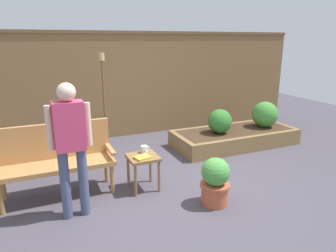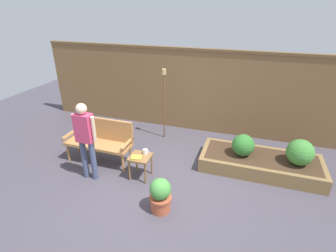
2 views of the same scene
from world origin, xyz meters
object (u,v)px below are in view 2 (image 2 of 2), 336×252
Objects in this scene: cup_on_table at (145,152)px; shrub_near_bench at (243,145)px; potted_boxwood at (160,195)px; shrub_far_corner at (300,152)px; garden_bench at (100,137)px; side_table at (140,160)px; tiki_torch at (164,92)px; book_on_table at (137,157)px; person_by_bench at (85,135)px.

shrub_near_bench is at bearing 25.85° from cup_on_table.
cup_on_table is 0.30× the size of shrub_near_bench.
potted_boxwood is 1.20× the size of shrub_far_corner.
garden_bench reaches higher than shrub_far_corner.
tiki_torch is at bearing 93.92° from side_table.
garden_bench reaches higher than book_on_table.
book_on_table is at bearing -112.86° from side_table.
cup_on_table is 1.16m from person_by_bench.
garden_bench is at bearing -123.87° from tiki_torch.
side_table is 0.79× the size of potted_boxwood.
cup_on_table is 0.22× the size of potted_boxwood.
shrub_near_bench reaches higher than book_on_table.
shrub_far_corner is at bearing 18.65° from side_table.
shrub_near_bench is at bearing 12.44° from garden_bench.
potted_boxwood is at bearing -14.53° from person_by_bench.
book_on_table is 3.13m from shrub_far_corner.
side_table is 1.13m from person_by_bench.
potted_boxwood is at bearing -72.29° from tiki_torch.
potted_boxwood is (0.72, -0.66, -0.18)m from book_on_table.
cup_on_table is at bearing -154.15° from shrub_near_bench.
shrub_near_bench is at bearing 55.81° from potted_boxwood.
person_by_bench is (-3.84, -1.30, 0.38)m from shrub_far_corner.
person_by_bench reaches higher than cup_on_table.
book_on_table is (-0.04, -0.09, 0.10)m from side_table.
potted_boxwood reaches higher than cup_on_table.
potted_boxwood is at bearing -54.29° from cup_on_table.
tiki_torch is (0.96, 1.43, 0.66)m from garden_bench.
person_by_bench is at bearing -154.94° from shrub_near_bench.
shrub_near_bench is (1.17, 1.72, 0.21)m from potted_boxwood.
cup_on_table is 0.26× the size of shrub_far_corner.
book_on_table is (-0.10, -0.20, -0.03)m from cup_on_table.
shrub_far_corner is 0.29× the size of tiki_torch.
book_on_table is at bearing -87.38° from tiki_torch.
garden_bench is at bearing 144.32° from book_on_table.
shrub_near_bench is 0.88× the size of shrub_far_corner.
shrub_far_corner reaches higher than side_table.
tiki_torch is at bearing 158.32° from shrub_near_bench.
shrub_far_corner reaches higher than cup_on_table.
shrub_near_bench is 3.10m from person_by_bench.
tiki_torch is (-0.08, 1.85, 0.71)m from book_on_table.
garden_bench is 3.20× the size of shrub_near_bench.
shrub_far_corner is at bearing 9.22° from garden_bench.
side_table is 3.07m from shrub_far_corner.
cup_on_table is 0.68× the size of book_on_table.
shrub_near_bench is (1.88, 1.07, 0.03)m from book_on_table.
tiki_torch reaches higher than shrub_near_bench.
person_by_bench is at bearing 165.47° from potted_boxwood.
garden_bench is 3.00× the size of side_table.
side_table is 0.27× the size of tiki_torch.
book_on_table is 0.13× the size of person_by_bench.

